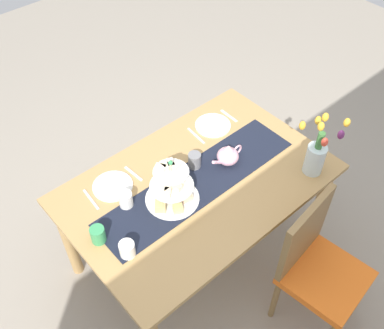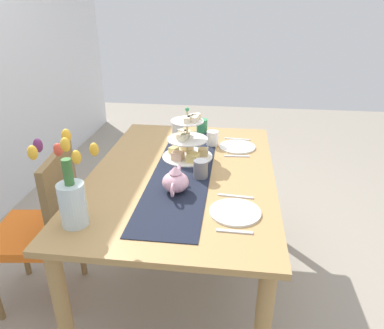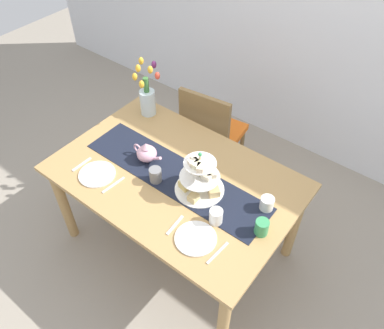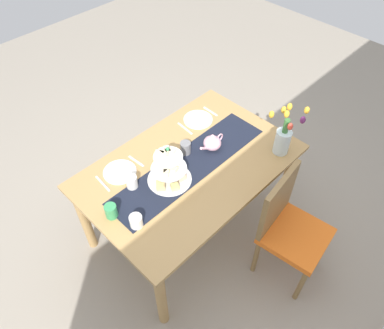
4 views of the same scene
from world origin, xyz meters
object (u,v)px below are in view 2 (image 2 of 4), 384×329
Objects in this scene: tiered_cake_stand at (187,143)px; fork_right at (237,156)px; cream_jug at (178,129)px; mug_white_text at (213,138)px; knife_left at (236,196)px; tulip_vase at (71,194)px; dinner_plate_left at (235,212)px; dinner_plate_right at (237,147)px; dining_table at (183,188)px; knife_right at (237,139)px; chair_left at (45,223)px; mug_orange at (202,126)px; mug_grey at (201,169)px; fork_left at (234,231)px; teapot at (175,181)px.

tiered_cake_stand is 0.31m from fork_right.
cream_jug is 0.31m from mug_white_text.
knife_left is (-0.44, -0.29, -0.09)m from tiered_cake_stand.
knife_left is at bearing -64.71° from tulip_vase.
dinner_plate_left is at bearing 180.00° from fork_right.
knife_left is 1.13× the size of fork_right.
dinner_plate_right is at bearing 0.00° from knife_left.
dinner_plate_right is (0.95, -0.67, -0.14)m from tulip_vase.
knife_right reaches higher than dining_table.
knife_right is (0.77, -1.02, 0.25)m from chair_left.
tulip_vase is 1.77× the size of dinner_plate_right.
mug_orange reaches higher than dinner_plate_right.
tiered_cake_stand is 0.46m from knife_right.
knife_left is (0.14, 0.00, -0.00)m from dinner_plate_left.
chair_left reaches higher than mug_orange.
chair_left is 1.20m from mug_orange.
tiered_cake_stand is 2.03× the size of fork_right.
tulip_vase is 0.69m from mug_grey.
dinner_plate_right is 0.17m from mug_white_text.
tulip_vase is 0.75m from knife_left.
fork_left is at bearing -87.86° from tulip_vase.
tiered_cake_stand is 0.79m from fork_left.
chair_left is at bearing 47.48° from tulip_vase.
knife_right is at bearing -40.65° from tiered_cake_stand.
mug_orange is (0.89, 0.25, 0.04)m from knife_left.
fork_left is (-0.53, -0.29, 0.11)m from dining_table.
mug_orange is at bearing 13.71° from dinner_plate_left.
dinner_plate_left is at bearing 0.00° from fork_left.
dinner_plate_left is (-0.97, -0.42, -0.04)m from cream_jug.
mug_white_text is (0.80, 0.16, 0.04)m from dinner_plate_left.
teapot is 2.51× the size of mug_orange.
dinner_plate_right is (0.20, -0.29, -0.09)m from tiered_cake_stand.
mug_orange is at bearing 44.60° from dinner_plate_right.
tiered_cake_stand is at bearing 21.92° from fork_left.
dining_table is 0.61m from cream_jug.
dinner_plate_left is 1.06m from mug_orange.
cream_jug is at bearing 65.09° from dinner_plate_right.
knife_right is at bearing -51.63° from mug_white_text.
dinner_plate_right is 0.15m from fork_right.
tulip_vase reaches higher than mug_grey.
fork_left is 0.92m from dinner_plate_right.
cream_jug is 0.37× the size of dinner_plate_left.
chair_left is at bearing 89.61° from knife_left.
fork_left is (-1.12, -0.42, -0.04)m from cream_jug.
dinner_plate_right is 2.42× the size of mug_orange.
teapot reaches higher than fork_right.
cream_jug reaches higher than fork_right.
teapot is 2.80× the size of cream_jug.
tiered_cake_stand is 0.46m from mug_orange.
tulip_vase is at bearing 160.98° from mug_orange.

